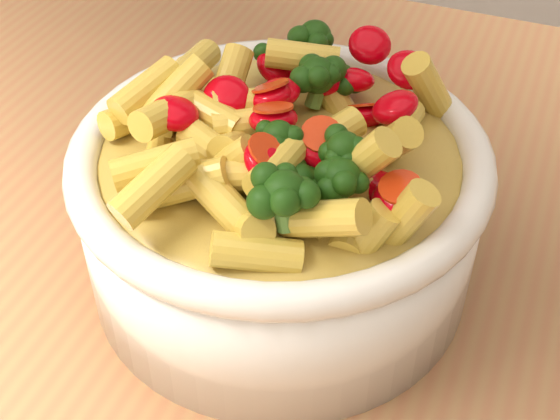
% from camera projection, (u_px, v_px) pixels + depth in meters
% --- Properties ---
extents(table, '(1.20, 0.80, 0.90)m').
position_uv_depth(table, '(276.00, 398.00, 0.53)').
color(table, '#A17145').
rests_on(table, ground).
extents(serving_bowl, '(0.23, 0.23, 0.10)m').
position_uv_depth(serving_bowl, '(280.00, 208.00, 0.45)').
color(serving_bowl, white).
rests_on(serving_bowl, table).
extents(pasta_salad, '(0.18, 0.18, 0.04)m').
position_uv_depth(pasta_salad, '(280.00, 120.00, 0.40)').
color(pasta_salad, '#FFCD50').
rests_on(pasta_salad, serving_bowl).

